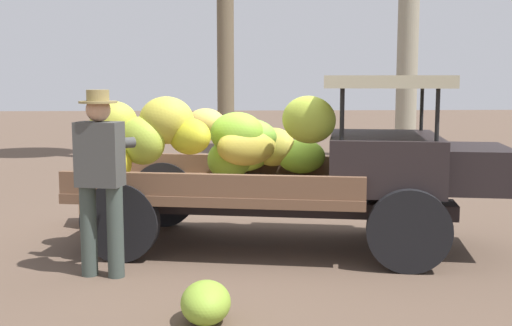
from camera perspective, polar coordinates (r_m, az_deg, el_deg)
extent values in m
plane|color=brown|center=(7.34, 1.56, -6.90)|extent=(60.00, 60.00, 0.00)
cube|color=black|center=(7.09, 0.80, -3.71)|extent=(4.01, 1.19, 0.16)
cylinder|color=black|center=(7.86, 12.10, -3.15)|extent=(0.81, 0.29, 0.79)
cylinder|color=black|center=(6.30, 13.16, -5.79)|extent=(0.81, 0.29, 0.79)
cylinder|color=black|center=(8.14, -7.99, -2.70)|extent=(0.81, 0.29, 0.79)
cylinder|color=black|center=(6.64, -11.75, -5.06)|extent=(0.81, 0.29, 0.79)
cube|color=brown|center=(7.13, -2.79, -2.19)|extent=(3.27, 2.26, 0.10)
cube|color=brown|center=(7.88, -1.73, -0.09)|extent=(2.96, 0.65, 0.22)
cube|color=brown|center=(6.33, -4.13, -1.95)|extent=(2.96, 0.65, 0.22)
cube|color=black|center=(6.97, 11.06, 0.17)|extent=(1.37, 1.70, 0.55)
cube|color=black|center=(7.09, 18.33, -0.40)|extent=(0.89, 1.18, 0.44)
cylinder|color=black|center=(7.61, 14.22, 4.83)|extent=(0.04, 0.04, 0.55)
cylinder|color=black|center=(6.32, 15.50, 4.32)|extent=(0.04, 0.04, 0.55)
cylinder|color=black|center=(7.56, 7.55, 4.98)|extent=(0.04, 0.04, 0.55)
cylinder|color=black|center=(6.27, 7.48, 4.50)|extent=(0.04, 0.04, 0.55)
cube|color=#B6AE8F|center=(6.92, 11.23, 6.96)|extent=(1.49, 1.72, 0.12)
ellipsoid|color=yellow|center=(6.85, -12.53, 0.12)|extent=(0.58, 0.59, 0.54)
ellipsoid|color=#98AC32|center=(6.62, 4.61, 3.77)|extent=(0.72, 0.68, 0.53)
ellipsoid|color=yellow|center=(6.91, -11.29, 2.13)|extent=(0.67, 0.58, 0.40)
ellipsoid|color=gold|center=(6.80, -7.78, 3.69)|extent=(0.70, 0.74, 0.63)
ellipsoid|color=gold|center=(7.45, -4.37, 3.36)|extent=(0.66, 0.65, 0.45)
ellipsoid|color=#84BA31|center=(6.96, -1.65, 2.57)|extent=(0.72, 0.68, 0.55)
ellipsoid|color=#7FBC3B|center=(7.04, -0.79, 2.30)|extent=(0.70, 0.56, 0.46)
ellipsoid|color=gold|center=(6.70, -5.81, 2.31)|extent=(0.71, 0.75, 0.47)
ellipsoid|color=#AECA40|center=(6.81, -9.93, 1.91)|extent=(0.70, 0.68, 0.54)
ellipsoid|color=#8EC433|center=(7.55, 3.94, 0.59)|extent=(0.56, 0.43, 0.47)
ellipsoid|color=#89C035|center=(7.10, -2.36, 0.28)|extent=(0.51, 0.47, 0.48)
ellipsoid|color=gold|center=(6.95, -12.26, 3.45)|extent=(0.52, 0.54, 0.55)
ellipsoid|color=gold|center=(6.90, -0.82, 1.41)|extent=(0.73, 0.53, 0.41)
ellipsoid|color=#8DBF39|center=(7.66, -1.10, 1.03)|extent=(0.69, 0.63, 0.59)
ellipsoid|color=gold|center=(7.63, 1.48, 1.40)|extent=(0.76, 0.76, 0.54)
cylinder|color=#3C4742|center=(6.23, -14.34, -5.74)|extent=(0.15, 0.15, 0.84)
cylinder|color=#3C4742|center=(6.13, -12.13, -5.89)|extent=(0.15, 0.15, 0.84)
cube|color=#434442|center=(6.06, -13.44, 0.75)|extent=(0.45, 0.33, 0.58)
cylinder|color=#434442|center=(6.18, -13.93, 1.68)|extent=(0.26, 0.41, 0.10)
cylinder|color=#434442|center=(6.10, -12.23, 1.65)|extent=(0.38, 0.32, 0.10)
sphere|color=tan|center=(6.03, -13.56, 4.54)|extent=(0.22, 0.22, 0.22)
cylinder|color=olive|center=(6.03, -13.57, 5.16)|extent=(0.34, 0.34, 0.02)
cylinder|color=olive|center=(6.02, -13.59, 5.74)|extent=(0.20, 0.20, 0.10)
cube|color=olive|center=(8.40, -13.41, -3.57)|extent=(0.51, 0.56, 0.49)
ellipsoid|color=#8AB136|center=(4.99, -4.39, -12.00)|extent=(0.39, 0.54, 0.32)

